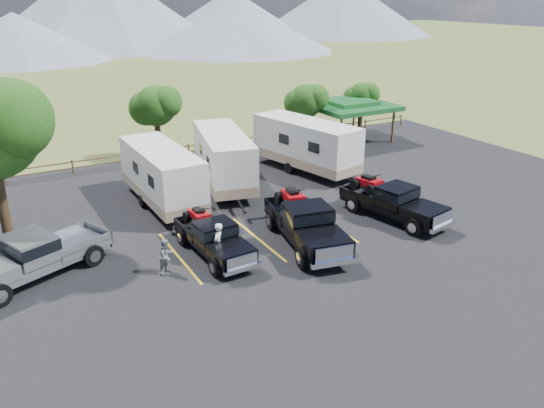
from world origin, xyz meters
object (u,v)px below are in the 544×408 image
trailer_center (224,159)px  person_a (218,243)px  rig_center (305,222)px  trailer_right (306,145)px  pavilion (349,105)px  trailer_left (162,176)px  person_b (166,256)px  rig_left (213,236)px  pickup_silver (35,255)px  rig_right (392,201)px

trailer_center → person_a: (-4.30, -8.89, -0.81)m
rig_center → trailer_right: 10.92m
rig_center → pavilion: bearing=58.4°
trailer_left → person_a: trailer_left is taller
person_a → person_b: size_ratio=1.19×
rig_left → pickup_silver: (-7.23, 1.65, 0.13)m
trailer_left → person_a: (-0.08, -7.73, -0.77)m
trailer_center → pickup_silver: 13.08m
rig_right → person_b: size_ratio=4.07×
trailer_center → pickup_silver: trailer_center is taller
pickup_silver → trailer_right: bearing=87.3°
pickup_silver → person_a: size_ratio=3.61×
pavilion → trailer_right: size_ratio=0.64×
pickup_silver → person_b: size_ratio=4.30×
trailer_left → person_a: size_ratio=5.03×
trailer_center → person_a: size_ratio=5.16×
pickup_silver → person_b: (4.83, -2.31, -0.22)m
rig_right → person_a: bearing=169.6°
rig_center → person_a: rig_center is taller
rig_left → trailer_left: size_ratio=0.59×
rig_center → person_b: size_ratio=4.41×
trailer_center → person_b: (-6.57, -8.69, -0.96)m
rig_left → person_a: 0.88m
rig_center → person_a: bearing=-171.4°
pavilion → person_b: (-19.90, -14.11, -1.97)m
rig_center → trailer_left: 9.01m
trailer_right → trailer_left: bearing=175.1°
pickup_silver → pavilion: bearing=92.3°
pavilion → rig_right: pavilion is taller
rig_right → rig_left: bearing=164.5°
rig_center → trailer_center: trailer_center is taller
rig_left → trailer_right: size_ratio=0.57×
pavilion → trailer_center: (-13.33, -5.42, -1.01)m
person_b → trailer_right: bearing=4.6°
rig_right → trailer_right: (0.31, 8.88, 0.78)m
trailer_right → pickup_silver: trailer_right is taller
trailer_center → trailer_left: bearing=-151.2°
pavilion → rig_right: size_ratio=0.98×
rig_right → trailer_right: bearing=76.8°
rig_center → pickup_silver: (-11.47, 2.68, -0.06)m
trailer_right → rig_left: bearing=-153.2°
trailer_left → trailer_center: bearing=14.2°
trailer_center → person_a: 9.91m
person_b → pickup_silver: bearing=123.8°
rig_center → rig_right: rig_center is taller
person_b → trailer_left: bearing=42.0°
rig_right → pavilion: bearing=50.3°
pickup_silver → person_a: (7.09, -2.51, -0.07)m
trailer_left → trailer_center: 4.38m
trailer_right → person_b: trailer_right is taller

